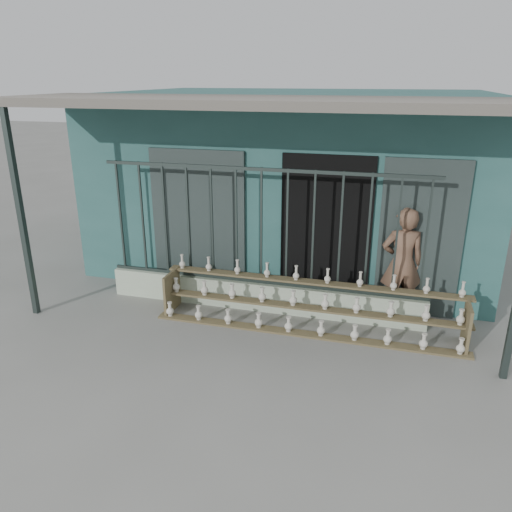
# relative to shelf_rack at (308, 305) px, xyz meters

# --- Properties ---
(ground) EXTENTS (60.00, 60.00, 0.00)m
(ground) POSITION_rel_shelf_rack_xyz_m (-0.82, -0.89, -0.36)
(ground) COLOR slate
(workshop_building) EXTENTS (7.40, 6.60, 3.21)m
(workshop_building) POSITION_rel_shelf_rack_xyz_m (-0.81, 3.34, 1.26)
(workshop_building) COLOR #285653
(workshop_building) RESTS_ON ground
(parapet_wall) EXTENTS (5.00, 0.20, 0.45)m
(parapet_wall) POSITION_rel_shelf_rack_xyz_m (-0.82, 0.41, -0.13)
(parapet_wall) COLOR #B3C5A9
(parapet_wall) RESTS_ON ground
(security_fence) EXTENTS (5.00, 0.04, 1.80)m
(security_fence) POSITION_rel_shelf_rack_xyz_m (-0.82, 0.41, 0.99)
(security_fence) COLOR #283330
(security_fence) RESTS_ON parapet_wall
(shelf_rack) EXTENTS (4.50, 0.68, 0.85)m
(shelf_rack) POSITION_rel_shelf_rack_xyz_m (0.00, 0.00, 0.00)
(shelf_rack) COLOR brown
(shelf_rack) RESTS_ON ground
(elderly_woman) EXTENTS (0.70, 0.53, 1.71)m
(elderly_woman) POSITION_rel_shelf_rack_xyz_m (1.26, 0.77, 0.50)
(elderly_woman) COLOR brown
(elderly_woman) RESTS_ON ground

